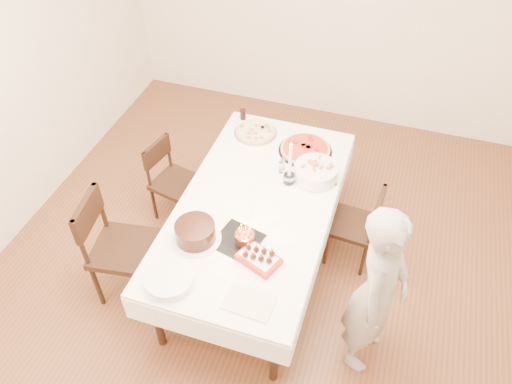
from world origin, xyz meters
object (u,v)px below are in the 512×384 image
(taper_candle, at_px, (290,163))
(birthday_cake, at_px, (245,235))
(dining_table, at_px, (256,235))
(chair_left_dessert, at_px, (124,249))
(pizza_white, at_px, (256,132))
(layer_cake, at_px, (195,232))
(chair_right_savory, at_px, (353,225))
(pasta_bowl, at_px, (316,172))
(cola_glass, at_px, (243,114))
(pizza_pepperoni, at_px, (305,149))
(strawberry_box, at_px, (259,258))
(person, at_px, (377,293))
(chair_left_savory, at_px, (176,183))

(taper_candle, height_order, birthday_cake, taper_candle)
(dining_table, relative_size, chair_left_dessert, 2.18)
(pizza_white, bearing_deg, layer_cake, -90.97)
(dining_table, height_order, pizza_white, pizza_white)
(chair_right_savory, bearing_deg, pasta_bowl, 172.18)
(pasta_bowl, distance_m, cola_glass, 1.00)
(pizza_pepperoni, height_order, cola_glass, cola_glass)
(pasta_bowl, height_order, layer_cake, layer_cake)
(birthday_cake, relative_size, strawberry_box, 0.52)
(pizza_pepperoni, bearing_deg, pizza_white, 168.33)
(pizza_white, bearing_deg, taper_candle, -48.81)
(dining_table, distance_m, chair_left_dessert, 1.05)
(dining_table, xyz_separation_m, person, (1.00, -0.52, 0.36))
(chair_left_dessert, relative_size, taper_candle, 2.36)
(dining_table, xyz_separation_m, chair_left_dessert, (-0.89, -0.55, 0.12))
(pizza_pepperoni, xyz_separation_m, strawberry_box, (-0.01, -1.24, 0.01))
(chair_left_savory, relative_size, person, 0.54)
(pizza_pepperoni, xyz_separation_m, cola_glass, (-0.66, 0.28, 0.03))
(dining_table, distance_m, pizza_pepperoni, 0.84)
(taper_candle, xyz_separation_m, layer_cake, (-0.47, -0.78, -0.14))
(layer_cake, distance_m, strawberry_box, 0.49)
(strawberry_box, bearing_deg, pizza_white, 109.09)
(taper_candle, bearing_deg, birthday_cake, -100.31)
(dining_table, bearing_deg, birthday_cake, -82.92)
(chair_left_savory, xyz_separation_m, person, (1.87, -0.86, 0.34))
(pizza_pepperoni, relative_size, layer_cake, 1.26)
(chair_left_savory, height_order, birthday_cake, birthday_cake)
(dining_table, relative_size, pizza_pepperoni, 4.68)
(layer_cake, bearing_deg, pasta_bowl, 53.59)
(chair_right_savory, distance_m, layer_cake, 1.38)
(cola_glass, relative_size, birthday_cake, 0.68)
(pizza_pepperoni, xyz_separation_m, layer_cake, (-0.50, -1.19, 0.05))
(taper_candle, distance_m, layer_cake, 0.92)
(birthday_cake, bearing_deg, pizza_pepperoni, 81.98)
(birthday_cake, height_order, strawberry_box, birthday_cake)
(pizza_white, distance_m, pasta_bowl, 0.75)
(pizza_white, bearing_deg, strawberry_box, -70.91)
(taper_candle, relative_size, birthday_cake, 2.86)
(chair_right_savory, distance_m, chair_left_dessert, 1.85)
(dining_table, relative_size, layer_cake, 5.88)
(layer_cake, bearing_deg, person, -1.93)
(chair_left_dessert, height_order, strawberry_box, chair_left_dessert)
(chair_left_savory, xyz_separation_m, cola_glass, (0.42, 0.65, 0.40))
(person, distance_m, taper_candle, 1.18)
(chair_left_savory, bearing_deg, dining_table, 171.18)
(chair_left_savory, bearing_deg, chair_right_savory, -167.76)
(person, bearing_deg, chair_left_savory, 76.35)
(chair_left_savory, height_order, layer_cake, layer_cake)
(chair_left_savory, bearing_deg, layer_cake, 137.71)
(taper_candle, xyz_separation_m, cola_glass, (-0.63, 0.69, -0.16))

